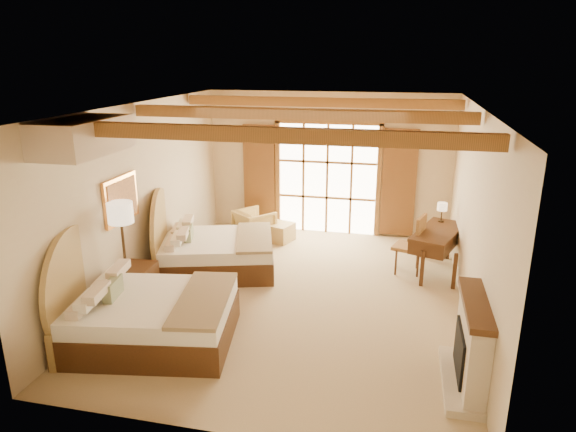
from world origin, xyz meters
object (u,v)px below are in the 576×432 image
(bed_far, at_px, (208,249))
(desk, at_px, (437,249))
(bed_near, at_px, (141,311))
(nightstand, at_px, (137,284))
(armchair, at_px, (254,225))

(bed_far, relative_size, desk, 1.53)
(desk, bearing_deg, bed_near, -121.37)
(nightstand, relative_size, armchair, 0.89)
(bed_near, bearing_deg, nightstand, 111.88)
(bed_far, height_order, armchair, bed_far)
(nightstand, bearing_deg, bed_near, -61.75)
(desk, bearing_deg, bed_far, -149.18)
(armchair, bearing_deg, nightstand, 111.58)
(bed_far, bearing_deg, nightstand, -128.23)
(bed_near, bearing_deg, armchair, 75.68)
(bed_far, bearing_deg, bed_near, -106.48)
(bed_near, distance_m, nightstand, 1.22)
(bed_near, xyz_separation_m, armchair, (0.40, 4.43, -0.11))
(bed_near, height_order, armchair, bed_near)
(bed_near, height_order, nightstand, bed_near)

